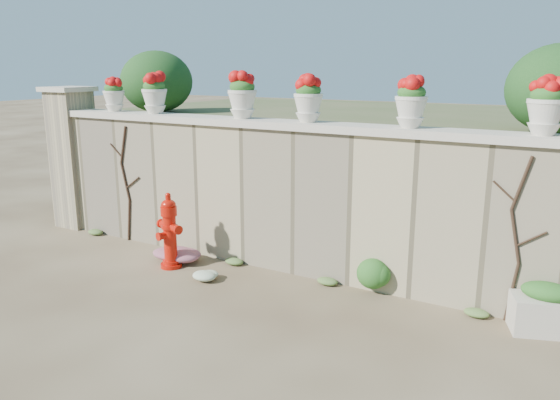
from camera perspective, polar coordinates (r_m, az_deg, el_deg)
The scene contains 20 objects.
ground at distance 6.67m, azimuth -8.72°, elevation -11.38°, with size 80.00×80.00×0.00m, color #473623.
stone_wall at distance 7.74m, azimuth -0.64°, elevation 0.19°, with size 8.00×0.40×2.00m, color tan.
wall_cap at distance 7.56m, azimuth -0.66°, elevation 7.95°, with size 8.10×0.52×0.10m, color beige.
gate_pillar at distance 10.40m, azimuth -20.74°, elevation 4.25°, with size 0.72×0.72×2.48m.
raised_fill at distance 10.55m, azimuth 8.31°, elevation 3.71°, with size 9.00×6.00×2.00m, color #384C23.
back_shrub_left at distance 10.41m, azimuth -12.76°, elevation 11.97°, with size 1.30×1.30×1.10m, color #143814.
back_shrub_right at distance 7.68m, azimuth 27.24°, elevation 10.30°, with size 1.30×1.30×1.10m, color #143814.
vine_left at distance 9.21m, azimuth -15.81°, elevation 1.81°, with size 0.60×0.04×1.91m.
vine_right at distance 6.53m, azimuth 23.45°, elevation -3.63°, with size 0.60×0.04×1.91m.
fire_hydrant at distance 7.92m, azimuth -11.47°, elevation -3.15°, with size 0.48×0.34×1.09m.
planter_box at distance 6.65m, azimuth 25.97°, elevation -10.24°, with size 0.78×0.61×0.57m.
green_shrub at distance 7.08m, azimuth 9.41°, elevation -7.27°, with size 0.63×0.56×0.59m, color #1E5119.
magenta_clump at distance 8.27m, azimuth -10.40°, elevation -5.40°, with size 0.99×0.66×0.26m, color #C52783.
white_flowers at distance 7.55m, azimuth -7.99°, elevation -7.59°, with size 0.46×0.37×0.17m, color white.
urn_pot_0 at distance 9.46m, azimuth -16.97°, elevation 10.46°, with size 0.34×0.34×0.54m.
urn_pot_1 at distance 8.83m, azimuth -12.98°, elevation 10.74°, with size 0.39×0.39×0.61m.
urn_pot_2 at distance 7.81m, azimuth -3.96°, elevation 10.80°, with size 0.41×0.41×0.64m.
urn_pot_3 at distance 7.27m, azimuth 2.97°, elevation 10.46°, with size 0.38×0.38×0.60m.
urn_pot_4 at distance 6.76m, azimuth 13.54°, elevation 9.86°, with size 0.38×0.38×0.60m.
urn_pot_5 at distance 6.49m, azimuth 26.04°, elevation 8.77°, with size 0.39×0.39×0.62m.
Camera 1 is at (3.85, -4.66, 2.81)m, focal length 35.00 mm.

